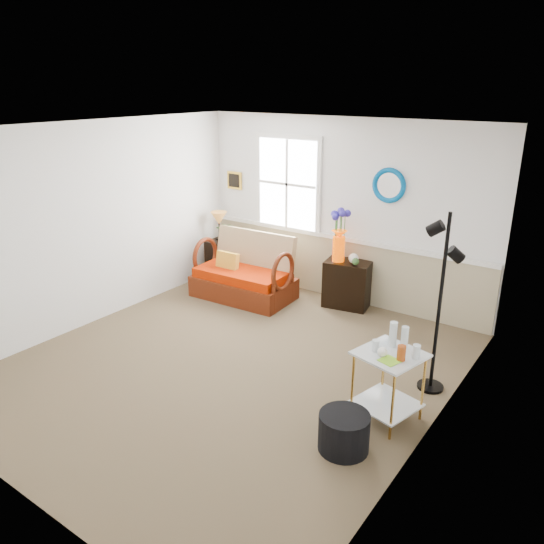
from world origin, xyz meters
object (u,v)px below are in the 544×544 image
Objects in this scene: lamp_stand at (220,259)px; floor_lamp at (440,305)px; loveseat at (243,267)px; cabinet at (347,284)px; ottoman at (344,432)px; side_table at (388,386)px.

lamp_stand is 4.22m from floor_lamp.
floor_lamp reaches higher than lamp_stand.
loveseat is at bearing 158.84° from floor_lamp.
floor_lamp is (1.74, -1.42, 0.61)m from cabinet.
lamp_stand is at bearing 155.95° from floor_lamp.
cabinet is 3.18m from ottoman.
lamp_stand is at bearing 173.25° from cabinet.
floor_lamp is at bearing 78.70° from ottoman.
lamp_stand is at bearing 151.89° from side_table.
floor_lamp reaches higher than side_table.
floor_lamp reaches higher than cabinet.
cabinet reaches higher than ottoman.
cabinet is at bearing 125.73° from side_table.
side_table reaches higher than ottoman.
loveseat is 2.09× the size of side_table.
side_table is 0.98m from floor_lamp.
cabinet reaches higher than lamp_stand.
lamp_stand is 0.33× the size of floor_lamp.
side_table is 0.67m from ottoman.
loveseat is 1.53m from cabinet.
side_table is (1.57, -2.19, 0.01)m from cabinet.
ottoman is at bearing -99.85° from side_table.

